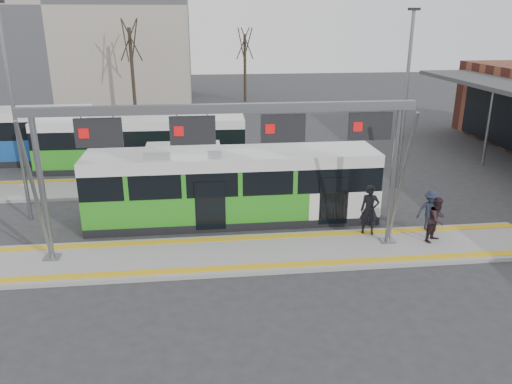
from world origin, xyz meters
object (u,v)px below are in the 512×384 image
(passenger_c, at_px, (430,211))
(gantry, at_px, (228,136))
(hero_bus, at_px, (232,186))
(passenger_a, at_px, (369,210))
(passenger_b, at_px, (437,219))

(passenger_c, bearing_deg, gantry, -169.35)
(hero_bus, bearing_deg, passenger_a, -24.79)
(passenger_b, bearing_deg, passenger_a, 123.46)
(gantry, relative_size, passenger_a, 6.72)
(gantry, xyz_separation_m, passenger_c, (7.79, 0.85, -3.33))
(passenger_b, bearing_deg, gantry, 144.64)
(gantry, distance_m, passenger_c, 8.52)
(hero_bus, bearing_deg, passenger_c, -17.02)
(hero_bus, relative_size, passenger_a, 6.06)
(hero_bus, bearing_deg, passenger_b, -23.95)
(passenger_c, bearing_deg, hero_bus, 167.54)
(passenger_c, bearing_deg, passenger_b, -97.21)
(passenger_b, bearing_deg, hero_bus, 121.54)
(hero_bus, distance_m, passenger_a, 5.56)
(hero_bus, height_order, passenger_a, hero_bus)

